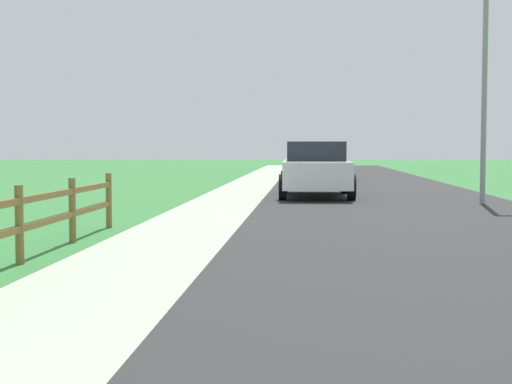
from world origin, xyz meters
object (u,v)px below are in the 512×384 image
(parked_suv_white, at_px, (316,169))
(parked_car_silver, at_px, (318,157))
(parked_car_black, at_px, (323,159))
(street_lamp, at_px, (489,46))
(parked_car_beige, at_px, (323,163))

(parked_suv_white, xyz_separation_m, parked_car_silver, (0.52, 28.84, -0.01))
(parked_car_silver, bearing_deg, parked_car_black, -88.79)
(parked_suv_white, xyz_separation_m, parked_car_black, (0.69, 20.73, -0.01))
(street_lamp, bearing_deg, parked_car_silver, 97.18)
(parked_car_beige, relative_size, parked_car_silver, 0.88)
(parked_car_black, height_order, street_lamp, street_lamp)
(parked_car_beige, bearing_deg, street_lamp, -73.43)
(parked_suv_white, distance_m, parked_car_silver, 28.85)
(parked_suv_white, xyz_separation_m, street_lamp, (4.48, -2.62, 3.32))
(parked_suv_white, relative_size, parked_car_beige, 1.17)
(parked_suv_white, height_order, parked_car_black, parked_suv_white)
(parked_car_beige, height_order, parked_car_silver, parked_car_silver)
(parked_car_beige, relative_size, parked_car_black, 0.99)
(parked_car_beige, distance_m, parked_car_black, 9.87)
(parked_car_silver, bearing_deg, parked_car_beige, -90.15)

